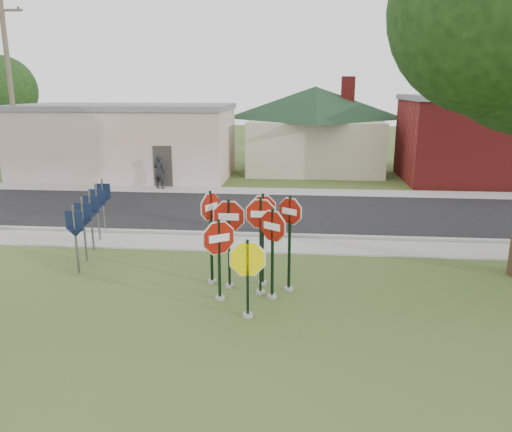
# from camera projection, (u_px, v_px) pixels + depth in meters

# --- Properties ---
(ground) EXTENTS (120.00, 120.00, 0.00)m
(ground) POSITION_uv_depth(u_px,v_px,m) (242.00, 319.00, 11.41)
(ground) COLOR #33501E
(ground) RESTS_ON ground
(sidewalk_near) EXTENTS (60.00, 1.60, 0.06)m
(sidewalk_near) POSITION_uv_depth(u_px,v_px,m) (262.00, 245.00, 16.70)
(sidewalk_near) COLOR gray
(sidewalk_near) RESTS_ON ground
(road) EXTENTS (60.00, 7.00, 0.04)m
(road) POSITION_uv_depth(u_px,v_px,m) (270.00, 213.00, 21.04)
(road) COLOR black
(road) RESTS_ON ground
(sidewalk_far) EXTENTS (60.00, 1.60, 0.06)m
(sidewalk_far) POSITION_uv_depth(u_px,v_px,m) (276.00, 192.00, 25.18)
(sidewalk_far) COLOR gray
(sidewalk_far) RESTS_ON ground
(curb) EXTENTS (60.00, 0.20, 0.14)m
(curb) POSITION_uv_depth(u_px,v_px,m) (264.00, 235.00, 17.65)
(curb) COLOR gray
(curb) RESTS_ON ground
(stop_sign_center) EXTENTS (1.05, 0.24, 2.64)m
(stop_sign_center) POSITION_uv_depth(u_px,v_px,m) (261.00, 232.00, 12.42)
(stop_sign_center) COLOR gray
(stop_sign_center) RESTS_ON ground
(stop_sign_yellow) EXTENTS (1.15, 0.24, 1.98)m
(stop_sign_yellow) POSITION_uv_depth(u_px,v_px,m) (248.00, 270.00, 11.26)
(stop_sign_yellow) COLOR gray
(stop_sign_yellow) RESTS_ON ground
(stop_sign_left) EXTENTS (0.98, 0.67, 2.19)m
(stop_sign_left) POSITION_uv_depth(u_px,v_px,m) (219.00, 249.00, 12.17)
(stop_sign_left) COLOR gray
(stop_sign_left) RESTS_ON ground
(stop_sign_right) EXTENTS (0.90, 0.65, 2.42)m
(stop_sign_right) POSITION_uv_depth(u_px,v_px,m) (272.00, 241.00, 12.22)
(stop_sign_right) COLOR gray
(stop_sign_right) RESTS_ON ground
(stop_sign_back_right) EXTENTS (0.95, 0.24, 2.60)m
(stop_sign_back_right) POSITION_uv_depth(u_px,v_px,m) (263.00, 228.00, 13.03)
(stop_sign_back_right) COLOR gray
(stop_sign_back_right) RESTS_ON ground
(stop_sign_back_left) EXTENTS (1.15, 0.24, 2.51)m
(stop_sign_back_left) POSITION_uv_depth(u_px,v_px,m) (229.00, 231.00, 12.86)
(stop_sign_back_left) COLOR gray
(stop_sign_back_left) RESTS_ON ground
(stop_sign_far_right) EXTENTS (0.81, 0.56, 2.61)m
(stop_sign_far_right) POSITION_uv_depth(u_px,v_px,m) (290.00, 231.00, 12.66)
(stop_sign_far_right) COLOR gray
(stop_sign_far_right) RESTS_ON ground
(stop_sign_far_left) EXTENTS (0.51, 0.92, 2.65)m
(stop_sign_far_left) POSITION_uv_depth(u_px,v_px,m) (211.00, 224.00, 13.13)
(stop_sign_far_left) COLOR gray
(stop_sign_far_left) RESTS_ON ground
(route_sign_row) EXTENTS (1.43, 4.63, 2.00)m
(route_sign_row) POSITION_uv_depth(u_px,v_px,m) (91.00, 214.00, 15.93)
(route_sign_row) COLOR #59595E
(route_sign_row) RESTS_ON ground
(building_stucco) EXTENTS (12.20, 6.20, 4.20)m
(building_stucco) POSITION_uv_depth(u_px,v_px,m) (126.00, 140.00, 29.03)
(building_stucco) COLOR silver
(building_stucco) RESTS_ON ground
(building_house) EXTENTS (11.60, 11.60, 6.20)m
(building_house) POSITION_uv_depth(u_px,v_px,m) (315.00, 112.00, 31.51)
(building_house) COLOR #B8B192
(building_house) RESTS_ON ground
(building_brick) EXTENTS (10.20, 6.20, 4.75)m
(building_brick) POSITION_uv_depth(u_px,v_px,m) (497.00, 138.00, 27.54)
(building_brick) COLOR maroon
(building_brick) RESTS_ON ground
(utility_pole_near) EXTENTS (2.20, 0.26, 9.50)m
(utility_pole_near) POSITION_uv_depth(u_px,v_px,m) (11.00, 91.00, 26.08)
(utility_pole_near) COLOR #4F4434
(utility_pole_near) RESTS_ON ground
(bg_tree_left) EXTENTS (4.90, 4.90, 7.35)m
(bg_tree_left) POSITION_uv_depth(u_px,v_px,m) (1.00, 91.00, 35.13)
(bg_tree_left) COLOR #301F15
(bg_tree_left) RESTS_ON ground
(pedestrian) EXTENTS (0.72, 0.56, 1.74)m
(pedestrian) POSITION_uv_depth(u_px,v_px,m) (159.00, 172.00, 25.66)
(pedestrian) COLOR black
(pedestrian) RESTS_ON sidewalk_far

